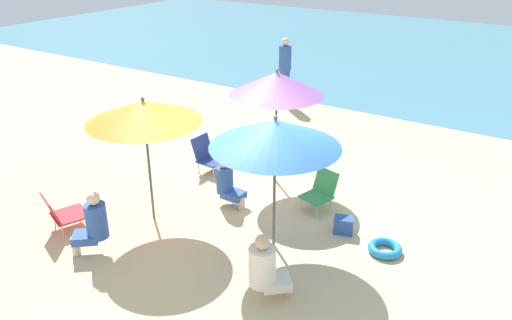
# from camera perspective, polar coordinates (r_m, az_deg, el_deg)

# --- Properties ---
(ground_plane) EXTENTS (40.00, 40.00, 0.00)m
(ground_plane) POSITION_cam_1_polar(r_m,az_deg,el_deg) (8.10, 0.01, -7.26)
(ground_plane) COLOR #D3BC8C
(sea_water) EXTENTS (40.00, 16.00, 0.01)m
(sea_water) POSITION_cam_1_polar(r_m,az_deg,el_deg) (20.61, 22.06, 10.82)
(sea_water) COLOR teal
(sea_water) RESTS_ON ground_plane
(umbrella_blue) EXTENTS (1.81, 1.81, 2.03)m
(umbrella_blue) POSITION_cam_1_polar(r_m,az_deg,el_deg) (6.80, 2.19, 3.02)
(umbrella_blue) COLOR #4C4C51
(umbrella_blue) RESTS_ON ground_plane
(umbrella_purple) EXTENTS (1.65, 1.65, 2.12)m
(umbrella_purple) POSITION_cam_1_polar(r_m,az_deg,el_deg) (8.78, 2.36, 8.58)
(umbrella_purple) COLOR #4C4C51
(umbrella_purple) RESTS_ON ground_plane
(umbrella_orange) EXTENTS (1.72, 1.72, 2.04)m
(umbrella_orange) POSITION_cam_1_polar(r_m,az_deg,el_deg) (7.68, -12.51, 5.32)
(umbrella_orange) COLOR #4C4C51
(umbrella_orange) RESTS_ON ground_plane
(beach_chair_a) EXTENTS (0.69, 0.73, 0.62)m
(beach_chair_a) POSITION_cam_1_polar(r_m,az_deg,el_deg) (8.35, -21.03, -5.52)
(beach_chair_a) COLOR red
(beach_chair_a) RESTS_ON ground_plane
(beach_chair_b) EXTENTS (0.58, 0.49, 0.67)m
(beach_chair_b) POSITION_cam_1_polar(r_m,az_deg,el_deg) (9.76, -5.51, 0.65)
(beach_chair_b) COLOR navy
(beach_chair_b) RESTS_ON ground_plane
(beach_chair_c) EXTENTS (0.57, 0.62, 0.66)m
(beach_chair_c) POSITION_cam_1_polar(r_m,az_deg,el_deg) (8.44, 7.29, -3.37)
(beach_chair_c) COLOR #33934C
(beach_chair_c) RESTS_ON ground_plane
(person_a) EXTENTS (0.54, 0.30, 0.86)m
(person_a) POSITION_cam_1_polar(r_m,az_deg,el_deg) (8.49, -3.25, -2.48)
(person_a) COLOR #2D519E
(person_a) RESTS_ON ground_plane
(person_b) EXTENTS (0.33, 0.33, 1.73)m
(person_b) POSITION_cam_1_polar(r_m,az_deg,el_deg) (13.58, 3.25, 10.00)
(person_b) COLOR #2D519E
(person_b) RESTS_ON ground_plane
(person_c) EXTENTS (0.52, 0.50, 0.98)m
(person_c) POSITION_cam_1_polar(r_m,az_deg,el_deg) (7.54, -17.87, -6.77)
(person_c) COLOR #2D519E
(person_c) RESTS_ON ground_plane
(person_d) EXTENTS (0.55, 0.54, 0.92)m
(person_d) POSITION_cam_1_polar(r_m,az_deg,el_deg) (6.41, 1.10, -12.03)
(person_d) COLOR silver
(person_d) RESTS_ON ground_plane
(swim_ring) EXTENTS (0.49, 0.49, 0.12)m
(swim_ring) POSITION_cam_1_polar(r_m,az_deg,el_deg) (7.67, 14.30, -9.62)
(swim_ring) COLOR #238CD8
(swim_ring) RESTS_ON ground_plane
(beach_bag) EXTENTS (0.34, 0.30, 0.26)m
(beach_bag) POSITION_cam_1_polar(r_m,az_deg,el_deg) (7.95, 9.82, -7.22)
(beach_bag) COLOR #2D519E
(beach_bag) RESTS_ON ground_plane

